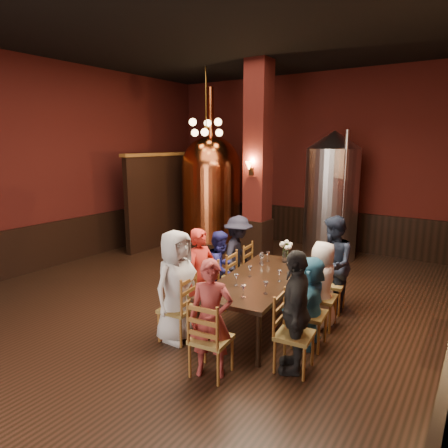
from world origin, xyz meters
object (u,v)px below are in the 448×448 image
Objects in this scene: person_0 at (177,286)px; person_2 at (221,269)px; copper_kettle at (211,190)px; person_1 at (201,276)px; rose_vase at (286,248)px; dining_table at (261,281)px; steel_vessel at (332,195)px.

person_2 is at bearing 10.26° from person_0.
copper_kettle reaches higher than person_2.
person_1 is 1.57m from rose_vase.
dining_table is at bearing -88.81° from rose_vase.
dining_table is 0.83× the size of steel_vessel.
dining_table is 0.60× the size of copper_kettle.
person_0 is 5.35m from steel_vessel.
person_2 is at bearing 14.13° from person_1.
person_2 is at bearing -97.31° from steel_vessel.
copper_kettle is at bearing -169.07° from steel_vessel.
steel_vessel is (0.51, 3.97, 0.86)m from person_2.
rose_vase is at bearing 84.80° from dining_table.
steel_vessel is at bearing -0.04° from person_0.
dining_table is at bearing -46.13° from copper_kettle.
rose_vase is (3.45, -2.69, -0.51)m from copper_kettle.
dining_table is 1.69× the size of person_1.
rose_vase is (0.79, 1.33, 0.26)m from person_1.
steel_vessel is (0.36, 5.29, 0.72)m from person_0.
dining_table is at bearing -114.36° from person_2.
copper_kettle reaches higher than person_1.
person_0 is 1.21× the size of person_2.
person_1 is 0.49× the size of steel_vessel.
steel_vessel is (0.44, 4.62, 0.77)m from person_1.
dining_table is 1.91× the size of person_2.
dining_table is 0.96m from rose_vase.
copper_kettle is 1.37× the size of steel_vessel.
steel_vessel is at bearing 10.93° from copper_kettle.
person_1 is at bearing 176.86° from person_2.
rose_vase is at bearing -61.42° from person_2.
person_0 is at bearing -165.87° from person_1.
person_0 is 2.13m from rose_vase.
rose_vase is (0.35, -3.29, -0.51)m from steel_vessel.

